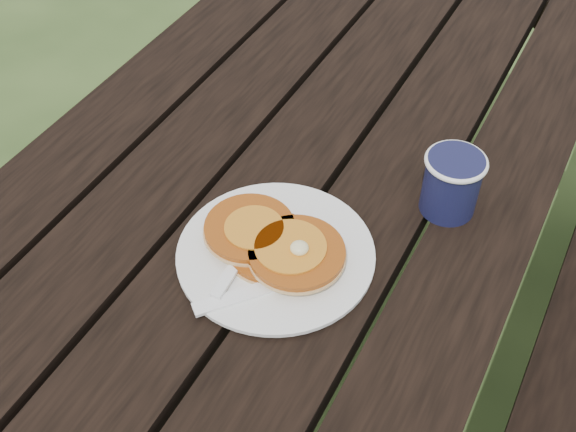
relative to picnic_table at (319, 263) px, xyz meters
The scene contains 7 objects.
ground 0.37m from the picnic_table, ahead, with size 60.00×60.00×0.00m, color #2B411C.
picnic_table is the anchor object (origin of this frame).
plate 0.50m from the picnic_table, 76.49° to the right, with size 0.26×0.26×0.01m, color white.
pancake_stack 0.52m from the picnic_table, 76.95° to the right, with size 0.20×0.13×0.04m.
knife 0.55m from the picnic_table, 76.51° to the right, with size 0.02×0.18×0.01m, color white.
fork 0.54m from the picnic_table, 83.24° to the right, with size 0.03×0.16×0.01m, color white, non-canonical shape.
coffee_cup 0.51m from the picnic_table, 25.46° to the right, with size 0.09×0.09×0.09m.
Camera 1 is at (0.38, -0.85, 1.48)m, focal length 45.00 mm.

